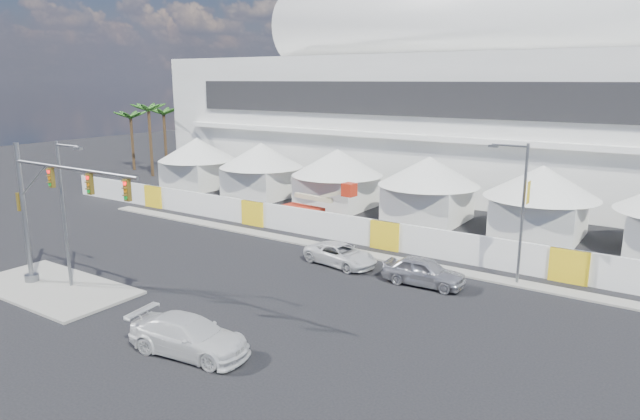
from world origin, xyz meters
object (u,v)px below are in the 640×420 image
Objects in this scene: traffic_mast at (44,211)px; streetlight_curb at (520,204)px; pickup_curb at (341,255)px; streetlight_median at (65,205)px; sedan_silver at (424,271)px; pickup_near at (189,336)px; boom_lift at (309,209)px.

traffic_mast reaches higher than streetlight_curb.
traffic_mast reaches higher than pickup_curb.
streetlight_median is (0.68, 0.83, 0.27)m from traffic_mast.
sedan_silver is at bearing -85.49° from pickup_curb.
pickup_curb is 0.60× the size of streetlight_curb.
sedan_silver is at bearing -28.42° from pickup_near.
sedan_silver is 0.97× the size of pickup_curb.
streetlight_curb is (4.28, 3.13, 3.94)m from sedan_silver.
traffic_mast is (-16.92, -12.50, 3.79)m from sedan_silver.
traffic_mast reaches higher than sedan_silver.
sedan_silver reaches higher than pickup_near.
streetlight_median reaches higher than sedan_silver.
streetlight_median is at bearing 147.96° from pickup_curb.
boom_lift is (1.98, 20.51, -3.87)m from streetlight_median.
sedan_silver is 0.86× the size of pickup_near.
boom_lift is (-14.26, 8.84, 0.18)m from sedan_silver.
streetlight_median is at bearing -144.20° from streetlight_curb.
boom_lift is at bearing 53.35° from pickup_curb.
sedan_silver is at bearing -25.52° from boom_lift.
streetlight_median is at bearing -89.24° from boom_lift.
sedan_silver is 6.61m from streetlight_curb.
streetlight_median reaches higher than pickup_curb.
sedan_silver is 16.78m from boom_lift.
streetlight_curb reaches higher than pickup_near.
pickup_curb is 0.89× the size of pickup_near.
traffic_mast is 1.29× the size of streetlight_curb.
pickup_curb is 17.43m from traffic_mast.
traffic_mast is (-11.03, -12.92, 3.91)m from pickup_curb.
traffic_mast reaches higher than pickup_near.
streetlight_median reaches higher than boom_lift.
streetlight_curb is at bearing -37.31° from pickup_near.
pickup_near is 0.68× the size of streetlight_curb.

